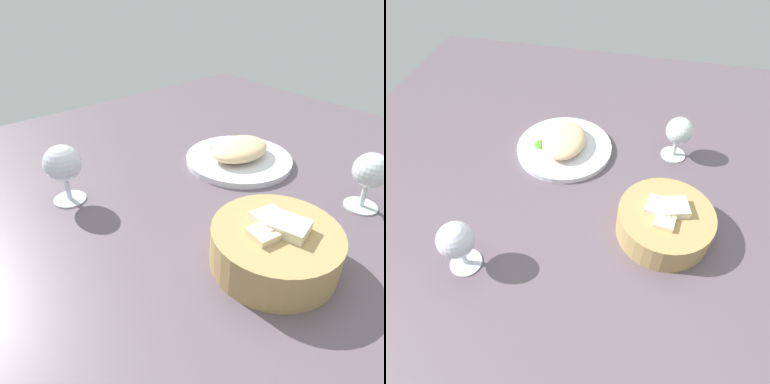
# 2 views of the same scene
# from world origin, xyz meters

# --- Properties ---
(ground_plane) EXTENTS (1.40, 1.40, 0.02)m
(ground_plane) POSITION_xyz_m (0.00, 0.00, -0.01)
(ground_plane) COLOR #5E4F5A
(plate) EXTENTS (0.25, 0.25, 0.01)m
(plate) POSITION_xyz_m (-0.14, -0.10, 0.01)
(plate) COLOR white
(plate) RESTS_ON ground_plane
(omelette) EXTENTS (0.15, 0.11, 0.04)m
(omelette) POSITION_xyz_m (-0.14, -0.10, 0.03)
(omelette) COLOR beige
(omelette) RESTS_ON plate
(lettuce_garnish) EXTENTS (0.04, 0.04, 0.01)m
(lettuce_garnish) POSITION_xyz_m (-0.14, -0.16, 0.02)
(lettuce_garnish) COLOR #468D2A
(lettuce_garnish) RESTS_ON plate
(bread_basket) EXTENTS (0.20, 0.20, 0.08)m
(bread_basket) POSITION_xyz_m (0.07, 0.17, 0.04)
(bread_basket) COLOR tan
(bread_basket) RESTS_ON ground_plane
(wine_glass_near) EXTENTS (0.07, 0.07, 0.12)m
(wine_glass_near) POSITION_xyz_m (0.23, -0.20, 0.08)
(wine_glass_near) COLOR silver
(wine_glass_near) RESTS_ON ground_plane
(wine_glass_far) EXTENTS (0.07, 0.07, 0.11)m
(wine_glass_far) POSITION_xyz_m (-0.19, 0.18, 0.07)
(wine_glass_far) COLOR silver
(wine_glass_far) RESTS_ON ground_plane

